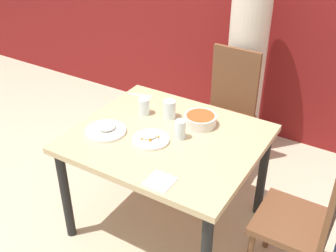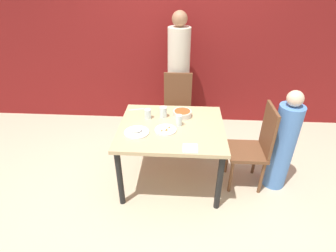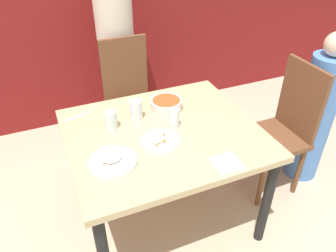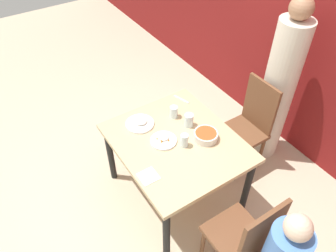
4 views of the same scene
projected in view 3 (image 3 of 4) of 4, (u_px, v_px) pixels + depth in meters
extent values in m
plane|color=beige|center=(164.00, 213.00, 2.34)|extent=(10.00, 10.00, 0.00)
cube|color=tan|center=(163.00, 134.00, 1.94)|extent=(1.12, 0.97, 0.04)
cylinder|color=black|center=(267.00, 202.00, 1.98)|extent=(0.06, 0.06, 0.68)
cylinder|color=black|center=(76.00, 159.00, 2.31)|extent=(0.06, 0.06, 0.68)
cylinder|color=black|center=(201.00, 127.00, 2.63)|extent=(0.06, 0.06, 0.68)
cube|color=brown|center=(133.00, 109.00, 2.68)|extent=(0.40, 0.40, 0.04)
cube|color=brown|center=(124.00, 68.00, 2.66)|extent=(0.38, 0.03, 0.52)
cylinder|color=brown|center=(122.00, 147.00, 2.63)|extent=(0.04, 0.04, 0.42)
cylinder|color=brown|center=(160.00, 138.00, 2.74)|extent=(0.04, 0.04, 0.42)
cylinder|color=brown|center=(111.00, 126.00, 2.88)|extent=(0.04, 0.04, 0.42)
cylinder|color=brown|center=(147.00, 118.00, 2.99)|extent=(0.04, 0.04, 0.42)
cube|color=brown|center=(272.00, 139.00, 2.34)|extent=(0.40, 0.40, 0.04)
cube|color=brown|center=(301.00, 100.00, 2.24)|extent=(0.03, 0.38, 0.52)
cylinder|color=brown|center=(236.00, 156.00, 2.55)|extent=(0.04, 0.04, 0.42)
cylinder|color=brown|center=(261.00, 183.00, 2.30)|extent=(0.04, 0.04, 0.42)
cylinder|color=brown|center=(271.00, 145.00, 2.65)|extent=(0.04, 0.04, 0.42)
cylinder|color=brown|center=(299.00, 171.00, 2.40)|extent=(0.04, 0.04, 0.42)
cylinder|color=beige|center=(117.00, 55.00, 2.80)|extent=(0.31, 0.31, 1.52)
cylinder|color=#5184D1|center=(314.00, 120.00, 2.42)|extent=(0.25, 0.25, 1.01)
cylinder|color=silver|center=(166.00, 105.00, 2.12)|extent=(0.21, 0.21, 0.07)
cylinder|color=#BC5123|center=(166.00, 101.00, 2.10)|extent=(0.18, 0.18, 0.01)
cylinder|color=white|center=(160.00, 141.00, 1.84)|extent=(0.23, 0.23, 0.02)
ellipsoid|color=white|center=(156.00, 138.00, 1.83)|extent=(0.09, 0.09, 0.02)
cone|color=orange|center=(164.00, 134.00, 1.86)|extent=(0.02, 0.02, 0.02)
cone|color=orange|center=(157.00, 144.00, 1.78)|extent=(0.01, 0.01, 0.02)
cone|color=orange|center=(165.00, 140.00, 1.81)|extent=(0.02, 0.02, 0.03)
cylinder|color=white|center=(113.00, 162.00, 1.70)|extent=(0.25, 0.25, 0.02)
ellipsoid|color=white|center=(111.00, 157.00, 1.69)|extent=(0.11, 0.11, 0.03)
cone|color=orange|center=(107.00, 156.00, 1.70)|extent=(0.02, 0.02, 0.03)
cone|color=orange|center=(104.00, 161.00, 1.67)|extent=(0.02, 0.02, 0.02)
cylinder|color=silver|center=(136.00, 110.00, 2.02)|extent=(0.08, 0.08, 0.12)
cylinder|color=silver|center=(174.00, 118.00, 1.94)|extent=(0.06, 0.06, 0.12)
cylinder|color=silver|center=(111.00, 120.00, 1.93)|extent=(0.07, 0.07, 0.11)
cube|color=white|center=(227.00, 163.00, 1.70)|extent=(0.14, 0.14, 0.01)
cube|color=silver|center=(78.00, 116.00, 2.06)|extent=(0.18, 0.07, 0.01)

